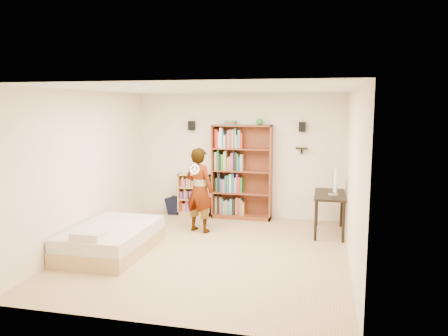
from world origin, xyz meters
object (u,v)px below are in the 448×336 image
(low_bookshelf, at_px, (195,195))
(tall_bookshelf, at_px, (242,172))
(computer_desk, at_px, (329,214))
(person, at_px, (199,190))
(daybed, at_px, (111,236))

(low_bookshelf, bearing_deg, tall_bookshelf, -2.55)
(computer_desk, bearing_deg, person, -170.19)
(low_bookshelf, bearing_deg, daybed, -103.21)
(tall_bookshelf, bearing_deg, daybed, -122.66)
(low_bookshelf, relative_size, daybed, 0.49)
(tall_bookshelf, distance_m, daybed, 3.27)
(low_bookshelf, height_order, daybed, low_bookshelf)
(low_bookshelf, xyz_separation_m, computer_desk, (2.93, -0.79, -0.07))
(daybed, distance_m, person, 1.95)
(tall_bookshelf, relative_size, low_bookshelf, 2.19)
(tall_bookshelf, xyz_separation_m, low_bookshelf, (-1.08, 0.05, -0.55))
(daybed, height_order, person, person)
(daybed, bearing_deg, person, 53.80)
(computer_desk, relative_size, daybed, 0.61)
(computer_desk, bearing_deg, daybed, -151.55)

